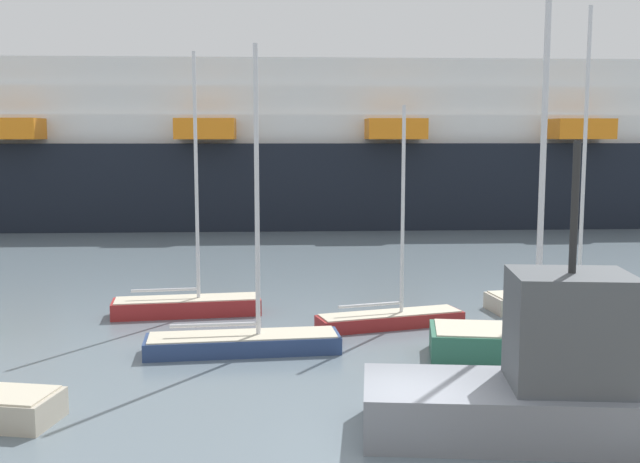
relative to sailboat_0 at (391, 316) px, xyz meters
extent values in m
plane|color=slate|center=(-1.57, -9.55, -0.36)|extent=(600.00, 600.00, 0.00)
cube|color=maroon|center=(-0.01, 0.00, -0.14)|extent=(5.06, 2.22, 0.43)
cube|color=beige|center=(-0.01, 0.00, 0.09)|extent=(4.85, 2.08, 0.04)
cylinder|color=silver|center=(0.38, 0.08, 3.49)|extent=(0.12, 0.12, 6.83)
cylinder|color=silver|center=(-0.70, -0.16, 0.42)|extent=(2.18, 0.58, 0.09)
cube|color=navy|center=(-4.86, -2.56, -0.11)|extent=(5.71, 1.66, 0.49)
cube|color=beige|center=(-4.86, -2.56, 0.15)|extent=(5.48, 1.53, 0.04)
cylinder|color=silver|center=(-4.41, -2.54, 4.31)|extent=(0.14, 0.14, 8.35)
cylinder|color=silver|center=(-5.68, -2.59, 0.48)|extent=(2.55, 0.21, 0.11)
cube|color=#2D6B51|center=(3.97, -4.14, 0.05)|extent=(7.34, 3.48, 0.82)
cube|color=beige|center=(3.97, -4.14, 0.48)|extent=(7.02, 3.26, 0.04)
cylinder|color=silver|center=(3.42, -4.03, 5.51)|extent=(0.17, 0.17, 10.10)
cylinder|color=silver|center=(4.97, -4.35, 0.81)|extent=(3.14, 0.78, 0.14)
cube|color=maroon|center=(-6.85, 2.30, -0.08)|extent=(5.23, 1.73, 0.57)
cube|color=beige|center=(-6.85, 2.30, 0.23)|extent=(5.02, 1.60, 0.04)
cylinder|color=silver|center=(-6.44, 2.33, 4.49)|extent=(0.12, 0.12, 8.55)
cylinder|color=silver|center=(-7.60, 2.25, 0.56)|extent=(2.32, 0.27, 0.10)
cube|color=#BCB29E|center=(6.86, 1.94, -0.07)|extent=(5.89, 2.06, 0.58)
cube|color=beige|center=(6.86, 1.94, 0.24)|extent=(5.65, 1.92, 0.04)
cylinder|color=silver|center=(7.32, 1.98, 5.33)|extent=(0.14, 0.14, 10.21)
cylinder|color=silver|center=(6.03, 1.87, 0.57)|extent=(2.60, 0.34, 0.11)
cube|color=gray|center=(1.56, -9.45, 0.20)|extent=(8.02, 3.77, 1.12)
cube|color=#4C5156|center=(1.94, -9.51, 1.95)|extent=(2.69, 2.31, 2.39)
cylinder|color=#262626|center=(1.94, -9.51, 4.49)|extent=(0.15, 0.15, 2.70)
cube|color=black|center=(-13.10, 32.99, 2.51)|extent=(104.93, 18.72, 5.74)
cube|color=white|center=(-13.10, 32.99, 6.32)|extent=(96.51, 16.64, 1.88)
cube|color=white|center=(-13.10, 32.99, 8.20)|extent=(90.72, 15.64, 1.88)
cube|color=white|center=(-13.10, 32.99, 10.08)|extent=(84.93, 14.64, 1.88)
cube|color=orange|center=(-19.48, 25.63, 6.32)|extent=(3.87, 3.07, 1.32)
cube|color=orange|center=(-7.31, 25.15, 6.32)|extent=(3.87, 3.07, 1.32)
cube|color=orange|center=(4.87, 24.67, 6.32)|extent=(3.87, 3.07, 1.32)
cube|color=orange|center=(17.04, 24.19, 6.32)|extent=(3.87, 3.07, 1.32)
camera|label=1|loc=(-4.64, -24.34, 5.96)|focal=42.81mm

